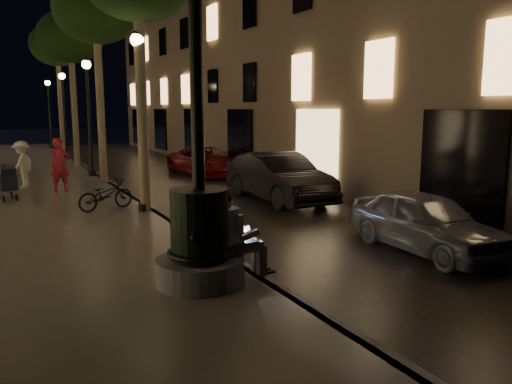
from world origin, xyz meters
TOP-DOWN VIEW (x-y plane):
  - ground at (0.00, 15.00)m, footprint 120.00×120.00m
  - cobble_lane at (3.00, 15.00)m, footprint 6.00×45.00m
  - curb_strip at (0.00, 15.00)m, footprint 0.25×45.00m
  - building_right at (10.00, 18.00)m, footprint 8.00×36.00m
  - fountain_lamppost at (-1.00, 2.00)m, footprint 1.40×1.40m
  - seated_man_laptop at (-0.39, 2.00)m, footprint 1.04×0.35m
  - tree_second at (-0.20, 14.00)m, footprint 3.00×3.00m
  - tree_third at (-0.30, 20.00)m, footprint 3.00×3.00m
  - tree_far at (-0.22, 26.00)m, footprint 3.00×3.00m
  - lamp_curb_a at (-0.30, 8.00)m, footprint 0.36×0.36m
  - lamp_curb_b at (-0.30, 16.00)m, footprint 0.36×0.36m
  - lamp_curb_c at (-0.30, 24.00)m, footprint 0.36×0.36m
  - lamp_curb_d at (-0.30, 32.00)m, footprint 0.36×0.36m
  - stroller at (-3.52, 11.42)m, footprint 0.59×1.07m
  - car_front at (4.00, 2.14)m, footprint 1.63×3.72m
  - car_second at (4.17, 8.49)m, footprint 1.68×4.69m
  - car_third at (4.46, 15.34)m, footprint 2.50×4.67m
  - pedestrian_red at (-1.89, 12.36)m, footprint 0.74×0.59m
  - pedestrian_white at (-2.95, 13.93)m, footprint 1.08×1.21m
  - bicycle at (-1.17, 8.59)m, footprint 1.67×0.98m

SIDE VIEW (x-z plane):
  - ground at x=0.00m, z-range 0.00..0.00m
  - cobble_lane at x=3.00m, z-range 0.00..0.02m
  - curb_strip at x=0.00m, z-range 0.00..0.20m
  - bicycle at x=-1.17m, z-range 0.20..1.03m
  - car_third at x=4.46m, z-range 0.00..1.25m
  - car_front at x=4.00m, z-range 0.00..1.25m
  - stroller at x=-3.52m, z-range 0.20..1.28m
  - car_second at x=4.17m, z-range 0.00..1.54m
  - seated_man_laptop at x=-0.39m, z-range 0.23..1.64m
  - pedestrian_white at x=-2.95m, z-range 0.20..1.83m
  - pedestrian_red at x=-1.89m, z-range 0.20..1.99m
  - fountain_lamppost at x=-1.00m, z-range -1.39..3.81m
  - lamp_curb_a at x=-0.30m, z-range 0.83..5.64m
  - lamp_curb_b at x=-0.30m, z-range 0.83..5.64m
  - lamp_curb_c at x=-0.30m, z-range 0.83..5.64m
  - lamp_curb_d at x=-0.30m, z-range 0.83..5.64m
  - tree_third at x=-0.30m, z-range 2.54..9.74m
  - tree_second at x=-0.20m, z-range 2.63..10.03m
  - tree_far at x=-0.22m, z-range 2.68..10.18m
  - building_right at x=10.00m, z-range 0.00..15.00m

